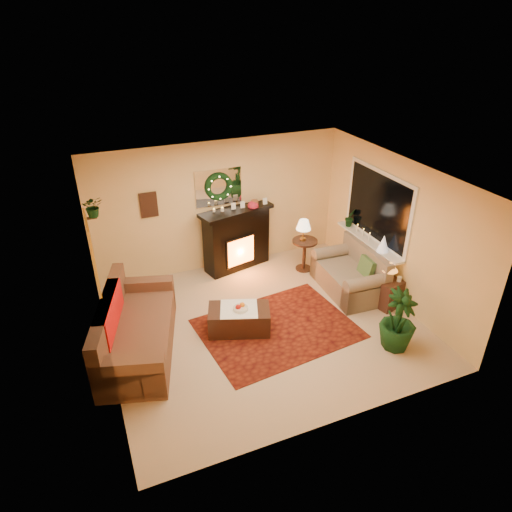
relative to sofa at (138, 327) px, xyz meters
name	(u,v)px	position (x,y,z in m)	size (l,w,h in m)	color
floor	(264,324)	(2.04, -0.15, -0.43)	(5.00, 5.00, 0.00)	beige
ceiling	(265,178)	(2.04, -0.15, 2.17)	(5.00, 5.00, 0.00)	white
wall_back	(219,206)	(2.04, 2.10, 0.87)	(5.00, 5.00, 0.00)	#EFD88C
wall_front	(342,344)	(2.04, -2.40, 0.87)	(5.00, 5.00, 0.00)	#EFD88C
wall_left	(98,291)	(-0.46, -0.15, 0.87)	(4.50, 4.50, 0.00)	#EFD88C
wall_right	(396,231)	(4.54, -0.15, 0.87)	(4.50, 4.50, 0.00)	#EFD88C
area_rug	(277,328)	(2.20, -0.35, -0.42)	(2.47, 1.85, 0.01)	#62190B
sofa	(138,327)	(0.00, 0.00, 0.00)	(0.98, 2.23, 0.96)	brown
red_throw	(132,321)	(-0.06, 0.17, 0.03)	(0.77, 1.25, 0.02)	#AE1D01
fireplace	(237,242)	(2.32, 1.89, 0.12)	(1.33, 0.42, 1.22)	black
poinsettia	(253,206)	(2.66, 1.85, 0.87)	(0.22, 0.22, 0.22)	#B41C31
mantel_candle_a	(214,213)	(1.88, 1.91, 0.83)	(0.05, 0.05, 0.16)	beige
mantel_candle_b	(222,212)	(2.03, 1.87, 0.83)	(0.07, 0.07, 0.20)	white
mantel_mirror	(218,187)	(2.04, 2.08, 1.27)	(0.92, 0.02, 0.72)	white
wreath	(219,187)	(2.04, 2.04, 1.29)	(0.55, 0.55, 0.11)	#194719
wall_art	(149,205)	(0.69, 2.08, 1.12)	(0.32, 0.03, 0.48)	#381E11
gold_mirror	(92,253)	(-0.44, 0.15, 1.32)	(0.03, 0.84, 1.00)	gold
hanging_plant	(95,216)	(-0.30, 0.90, 1.54)	(0.33, 0.28, 0.36)	#194719
loveseat	(349,271)	(3.94, 0.24, -0.01)	(0.86, 1.49, 0.86)	#A39788
window_frame	(378,207)	(4.53, 0.40, 1.12)	(0.03, 1.86, 1.36)	white
window_glass	(377,207)	(4.51, 0.40, 1.12)	(0.02, 1.70, 1.22)	black
window_sill	(369,241)	(4.42, 0.40, 0.44)	(0.22, 1.86, 0.04)	white
mini_tree	(383,244)	(4.39, -0.06, 0.61)	(0.21, 0.21, 0.32)	white
sill_plant	(350,217)	(4.42, 1.07, 0.66)	(0.26, 0.21, 0.48)	#284D21
side_table_round	(304,255)	(3.53, 1.25, -0.10)	(0.51, 0.51, 0.66)	#4A2E1F
lamp_cream	(303,230)	(3.49, 1.27, 0.45)	(0.29, 0.29, 0.45)	beige
end_table_square	(387,292)	(4.30, -0.47, -0.16)	(0.42, 0.42, 0.52)	#462D1E
lamp_tiffany	(390,269)	(4.30, -0.45, 0.32)	(0.27, 0.27, 0.40)	orange
coffee_table	(239,320)	(1.60, -0.13, -0.22)	(1.00, 0.55, 0.42)	black
fruit_bowl	(241,309)	(1.62, -0.17, 0.02)	(0.24, 0.24, 0.06)	silver
floor_palm	(398,323)	(3.73, -1.46, 0.02)	(1.68, 1.68, 3.00)	#1B3B1D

